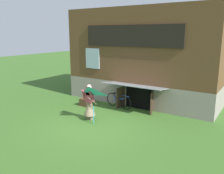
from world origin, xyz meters
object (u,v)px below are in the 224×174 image
Objects in this scene: bicycle_blue at (119,101)px; wooden_crate at (85,102)px; person at (89,105)px; kite at (88,96)px.

bicycle_blue is 3.27× the size of wooden_crate.
person reaches higher than bicycle_blue.
wooden_crate is at bearing 155.35° from person.
person is at bearing -45.42° from wooden_crate.
wooden_crate is (-1.48, 1.50, -0.47)m from person.
kite is 2.98m from wooden_crate.
person is at bearing 125.76° from kite.
kite is at bearing -73.86° from bicycle_blue.
bicycle_blue is at bearing 22.06° from wooden_crate.
kite is at bearing -33.48° from person.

